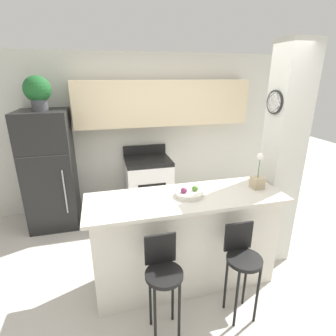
{
  "coord_description": "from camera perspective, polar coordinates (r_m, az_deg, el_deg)",
  "views": [
    {
      "loc": [
        -0.78,
        -2.26,
        2.19
      ],
      "look_at": [
        0.0,
        0.73,
        1.1
      ],
      "focal_mm": 28.0,
      "sensor_mm": 36.0,
      "label": 1
    }
  ],
  "objects": [
    {
      "name": "ground_plane",
      "position": [
        3.24,
        3.54,
        -23.09
      ],
      "size": [
        14.0,
        14.0,
        0.0
      ],
      "primitive_type": "plane",
      "color": "beige"
    },
    {
      "name": "wall_back",
      "position": [
        4.45,
        -3.03,
        10.35
      ],
      "size": [
        5.6,
        0.38,
        2.55
      ],
      "color": "silver",
      "rests_on": "ground_plane"
    },
    {
      "name": "pillar_right",
      "position": [
        3.27,
        23.47,
        1.58
      ],
      "size": [
        0.38,
        0.32,
        2.55
      ],
      "color": "silver",
      "rests_on": "ground_plane"
    },
    {
      "name": "counter_bar",
      "position": [
        2.91,
        3.76,
        -15.4
      ],
      "size": [
        2.01,
        0.67,
        1.05
      ],
      "color": "silver",
      "rests_on": "ground_plane"
    },
    {
      "name": "refrigerator",
      "position": [
        4.26,
        -24.28,
        -0.4
      ],
      "size": [
        0.68,
        0.74,
        1.74
      ],
      "color": "black",
      "rests_on": "ground_plane"
    },
    {
      "name": "stove_range",
      "position": [
        4.43,
        -4.27,
        -3.6
      ],
      "size": [
        0.73,
        0.65,
        1.07
      ],
      "color": "white",
      "rests_on": "ground_plane"
    },
    {
      "name": "bar_stool_left",
      "position": [
        2.38,
        -1.07,
        -22.11
      ],
      "size": [
        0.32,
        0.32,
        0.93
      ],
      "color": "black",
      "rests_on": "ground_plane"
    },
    {
      "name": "bar_stool_right",
      "position": [
        2.61,
        15.83,
        -18.64
      ],
      "size": [
        0.32,
        0.32,
        0.93
      ],
      "color": "black",
      "rests_on": "ground_plane"
    },
    {
      "name": "potted_plant_on_fridge",
      "position": [
        4.05,
        -26.53,
        14.76
      ],
      "size": [
        0.35,
        0.35,
        0.46
      ],
      "color": "#4C4C51",
      "rests_on": "refrigerator"
    },
    {
      "name": "orchid_vase",
      "position": [
        2.95,
        18.93,
        -2.18
      ],
      "size": [
        0.12,
        0.12,
        0.39
      ],
      "color": "tan",
      "rests_on": "counter_bar"
    },
    {
      "name": "fruit_bowl",
      "position": [
        2.65,
        4.64,
        -5.47
      ],
      "size": [
        0.28,
        0.28,
        0.1
      ],
      "color": "silver",
      "rests_on": "counter_bar"
    },
    {
      "name": "trash_bin",
      "position": [
        4.22,
        -15.94,
        -9.68
      ],
      "size": [
        0.28,
        0.28,
        0.38
      ],
      "color": "black",
      "rests_on": "ground_plane"
    }
  ]
}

